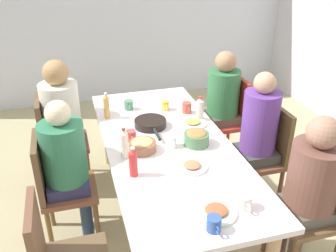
# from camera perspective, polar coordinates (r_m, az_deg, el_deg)

# --- Properties ---
(ground_plane) EXTENTS (6.46, 6.46, 0.00)m
(ground_plane) POSITION_cam_1_polar(r_m,az_deg,el_deg) (3.26, 0.00, -13.79)
(ground_plane) COLOR tan
(wall_left) EXTENTS (0.12, 5.17, 2.60)m
(wall_left) POSITION_cam_1_polar(r_m,az_deg,el_deg) (5.23, -8.65, 17.78)
(wall_left) COLOR silver
(wall_left) RESTS_ON ground_plane
(dining_table) EXTENTS (2.18, 0.93, 0.72)m
(dining_table) POSITION_cam_1_polar(r_m,az_deg,el_deg) (2.87, 0.00, -3.92)
(dining_table) COLOR white
(dining_table) RESTS_ON ground_plane
(chair_0) EXTENTS (0.40, 0.40, 0.90)m
(chair_0) POSITION_cam_1_polar(r_m,az_deg,el_deg) (3.81, 9.34, 1.58)
(chair_0) COLOR #BD352B
(chair_0) RESTS_ON ground_plane
(person_0) EXTENTS (0.31, 0.31, 1.18)m
(person_0) POSITION_cam_1_polar(r_m,az_deg,el_deg) (3.69, 8.29, 4.24)
(person_0) COLOR brown
(person_0) RESTS_ON ground_plane
(chair_2) EXTENTS (0.40, 0.40, 0.90)m
(chair_2) POSITION_cam_1_polar(r_m,az_deg,el_deg) (2.88, -16.65, -8.57)
(chair_2) COLOR brown
(chair_2) RESTS_ON ground_plane
(person_2) EXTENTS (0.31, 0.31, 1.17)m
(person_2) POSITION_cam_1_polar(r_m,az_deg,el_deg) (2.77, -15.30, -5.12)
(person_2) COLOR #373654
(person_2) RESTS_ON ground_plane
(chair_3) EXTENTS (0.40, 0.40, 0.90)m
(chair_3) POSITION_cam_1_polar(r_m,az_deg,el_deg) (2.76, 21.94, -11.24)
(chair_3) COLOR brown
(chair_3) RESTS_ON ground_plane
(person_3) EXTENTS (0.33, 0.33, 1.19)m
(person_3) POSITION_cam_1_polar(r_m,az_deg,el_deg) (2.59, 21.14, -8.03)
(person_3) COLOR brown
(person_3) RESTS_ON ground_plane
(chair_4) EXTENTS (0.40, 0.40, 0.90)m
(chair_4) POSITION_cam_1_polar(r_m,az_deg,el_deg) (3.50, -16.83, -1.75)
(chair_4) COLOR brown
(chair_4) RESTS_ON ground_plane
(person_4) EXTENTS (0.33, 0.33, 1.23)m
(person_4) POSITION_cam_1_polar(r_m,az_deg,el_deg) (3.39, -15.87, 1.88)
(person_4) COLOR brown
(person_4) RESTS_ON ground_plane
(chair_5) EXTENTS (0.40, 0.40, 0.90)m
(chair_5) POSITION_cam_1_polar(r_m,az_deg,el_deg) (3.25, 14.57, -3.83)
(chair_5) COLOR brown
(chair_5) RESTS_ON ground_plane
(person_5) EXTENTS (0.30, 0.30, 1.22)m
(person_5) POSITION_cam_1_polar(r_m,az_deg,el_deg) (3.10, 13.56, -0.75)
(person_5) COLOR #354548
(person_5) RESTS_ON ground_plane
(plate_0) EXTENTS (0.23, 0.23, 0.04)m
(plate_0) POSITION_cam_1_polar(r_m,az_deg,el_deg) (3.12, 3.82, 0.49)
(plate_0) COLOR white
(plate_0) RESTS_ON dining_table
(plate_1) EXTENTS (0.21, 0.21, 0.04)m
(plate_1) POSITION_cam_1_polar(r_m,az_deg,el_deg) (2.55, 3.67, -6.19)
(plate_1) COLOR white
(plate_1) RESTS_ON dining_table
(plate_2) EXTENTS (0.24, 0.24, 0.04)m
(plate_2) POSITION_cam_1_polar(r_m,az_deg,el_deg) (2.19, 7.41, -12.89)
(plate_2) COLOR silver
(plate_2) RESTS_ON dining_table
(bowl_0) EXTENTS (0.20, 0.20, 0.09)m
(bowl_0) POSITION_cam_1_polar(r_m,az_deg,el_deg) (2.73, -3.92, -2.96)
(bowl_0) COLOR #905D3F
(bowl_0) RESTS_ON dining_table
(bowl_1) EXTENTS (0.19, 0.19, 0.12)m
(bowl_1) POSITION_cam_1_polar(r_m,az_deg,el_deg) (2.80, 4.40, -1.79)
(bowl_1) COLOR #4F8154
(bowl_1) RESTS_ON dining_table
(serving_pan) EXTENTS (0.44, 0.26, 0.06)m
(serving_pan) POSITION_cam_1_polar(r_m,az_deg,el_deg) (3.07, -2.70, 0.42)
(serving_pan) COLOR black
(serving_pan) RESTS_ON dining_table
(cup_0) EXTENTS (0.11, 0.07, 0.09)m
(cup_0) POSITION_cam_1_polar(r_m,az_deg,el_deg) (2.78, 0.59, -2.38)
(cup_0) COLOR white
(cup_0) RESTS_ON dining_table
(cup_1) EXTENTS (0.12, 0.08, 0.08)m
(cup_1) POSITION_cam_1_polar(r_m,az_deg,el_deg) (3.39, -6.05, 3.23)
(cup_1) COLOR #518868
(cup_1) RESTS_ON dining_table
(cup_2) EXTENTS (0.11, 0.07, 0.08)m
(cup_2) POSITION_cam_1_polar(r_m,az_deg,el_deg) (3.36, -0.45, 3.17)
(cup_2) COLOR #DEC746
(cup_2) RESTS_ON dining_table
(cup_3) EXTENTS (0.12, 0.08, 0.09)m
(cup_3) POSITION_cam_1_polar(r_m,az_deg,el_deg) (2.07, 7.07, -14.69)
(cup_3) COLOR #365AA1
(cup_3) RESTS_ON dining_table
(cup_4) EXTENTS (0.12, 0.09, 0.09)m
(cup_4) POSITION_cam_1_polar(r_m,az_deg,el_deg) (2.24, 11.64, -11.32)
(cup_4) COLOR white
(cup_4) RESTS_ON dining_table
(cup_5) EXTENTS (0.12, 0.08, 0.10)m
(cup_5) POSITION_cam_1_polar(r_m,az_deg,el_deg) (3.31, 2.90, 2.82)
(cup_5) COLOR #C8523F
(cup_5) RESTS_ON dining_table
(cup_6) EXTENTS (0.11, 0.08, 0.09)m
(cup_6) POSITION_cam_1_polar(r_m,az_deg,el_deg) (2.86, -5.68, -1.54)
(cup_6) COLOR #C34945
(cup_6) RESTS_ON dining_table
(bottle_0) EXTENTS (0.05, 0.05, 0.23)m
(bottle_0) POSITION_cam_1_polar(r_m,az_deg,el_deg) (2.63, -6.70, -2.73)
(bottle_0) COLOR silver
(bottle_0) RESTS_ON dining_table
(bottle_1) EXTENTS (0.05, 0.05, 0.23)m
(bottle_1) POSITION_cam_1_polar(r_m,az_deg,el_deg) (3.23, -9.41, 3.00)
(bottle_1) COLOR gold
(bottle_1) RESTS_ON dining_table
(bottle_2) EXTENTS (0.06, 0.06, 0.21)m
(bottle_2) POSITION_cam_1_polar(r_m,az_deg,el_deg) (2.44, -5.36, -5.59)
(bottle_2) COLOR red
(bottle_2) RESTS_ON dining_table
(bottle_3) EXTENTS (0.07, 0.07, 0.21)m
(bottle_3) POSITION_cam_1_polar(r_m,az_deg,el_deg) (3.17, 4.94, 2.63)
(bottle_3) COLOR white
(bottle_3) RESTS_ON dining_table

